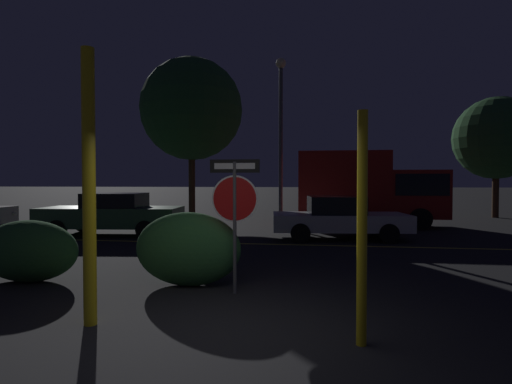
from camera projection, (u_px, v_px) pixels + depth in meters
The scene contains 13 objects.
ground_plane at pixel (214, 338), 4.74m from camera, with size 260.00×260.00×0.00m, color black.
road_center_stripe at pixel (273, 244), 11.84m from camera, with size 32.48×0.12×0.01m, color gold.
stop_sign at pixel (235, 199), 6.60m from camera, with size 0.83×0.06×2.23m.
yellow_pole_left at pixel (89, 187), 5.14m from camera, with size 0.17×0.17×3.58m, color yellow.
yellow_pole_right at pixel (362, 228), 4.51m from camera, with size 0.12×0.12×2.67m, color yellow.
hedge_bush_0 at pixel (29, 251), 7.41m from camera, with size 1.91×1.01×1.15m, color #285B2D.
hedge_bush_1 at pixel (188, 249), 7.11m from camera, with size 1.92×0.82×1.32m, color #2D6633.
passing_car_1 at pixel (112, 214), 13.89m from camera, with size 4.95×2.33×1.46m.
passing_car_2 at pixel (338, 218), 12.94m from camera, with size 4.51×2.34×1.39m.
delivery_truck at pixel (368, 188), 16.61m from camera, with size 5.87×2.59×3.09m.
street_lamp at pixel (281, 122), 16.39m from camera, with size 0.42×0.42×6.93m.
tree_0 at pixel (496, 138), 20.53m from camera, with size 4.22×4.22×6.22m.
tree_1 at pixel (192, 109), 19.38m from camera, with size 4.95×4.95×7.86m.
Camera 1 is at (1.15, -4.58, 1.86)m, focal length 28.00 mm.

